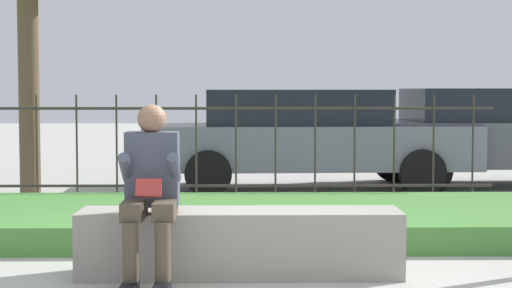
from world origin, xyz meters
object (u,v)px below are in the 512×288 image
(stone_bench, at_px, (240,246))
(car_parked_right, at_px, (502,134))
(person_seated_reader, at_px, (151,185))
(car_parked_center, at_px, (305,136))

(stone_bench, xyz_separation_m, car_parked_right, (3.79, 5.97, 0.54))
(person_seated_reader, relative_size, car_parked_right, 0.29)
(car_parked_center, distance_m, car_parked_right, 2.91)
(car_parked_center, height_order, car_parked_right, car_parked_right)
(car_parked_center, xyz_separation_m, car_parked_right, (2.89, 0.32, 0.02))
(stone_bench, xyz_separation_m, person_seated_reader, (-0.63, -0.30, 0.49))
(stone_bench, distance_m, car_parked_center, 5.75)
(stone_bench, height_order, car_parked_right, car_parked_right)
(stone_bench, bearing_deg, car_parked_right, 57.56)
(car_parked_right, bearing_deg, person_seated_reader, -127.38)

